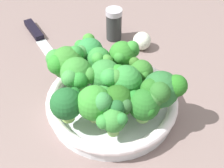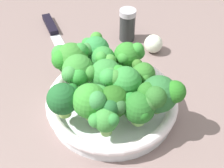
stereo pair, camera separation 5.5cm
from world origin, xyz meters
TOP-DOWN VIEW (x-y plane):
  - ground_plane at (0.00, 0.00)cm, footprint 130.00×130.00cm
  - bowl at (2.99, -3.21)cm, footprint 25.99×25.99cm
  - broccoli_floret_0 at (7.04, 6.51)cm, footprint 6.76×7.67cm
  - broccoli_floret_1 at (3.08, 3.29)cm, footprint 7.15×7.15cm
  - broccoli_floret_2 at (-5.88, -4.29)cm, footprint 4.99×5.22cm
  - broccoli_floret_3 at (3.69, -2.01)cm, footprint 7.16×6.38cm
  - broccoli_floret_4 at (11.58, 2.69)cm, footprint 6.79×6.16cm
  - broccoli_floret_5 at (-3.04, -1.14)cm, footprint 6.40×6.28cm
  - broccoli_floret_6 at (6.52, -8.45)cm, footprint 4.95×4.89cm
  - broccoli_floret_7 at (10.35, -4.89)cm, footprint 5.73×6.17cm
  - broccoli_floret_8 at (0.75, -12.21)cm, footprint 7.54×8.22cm
  - broccoli_floret_9 at (-2.34, -4.73)cm, footprint 6.68×5.78cm
  - broccoli_floret_10 at (-3.46, 3.76)cm, footprint 6.02×5.67cm
  - broccoli_floret_11 at (8.37, -0.44)cm, footprint 4.99×4.96cm
  - broccoli_floret_12 at (-2.28, -9.38)cm, footprint 5.61×6.10cm
  - broccoli_floret_13 at (2.76, -5.43)cm, footprint 6.09×6.37cm
  - knife at (24.64, 17.83)cm, footprint 22.74×17.86cm
  - garlic_bulb at (24.09, -8.55)cm, footprint 4.52×4.52cm
  - pepper_shaker at (27.84, -1.17)cm, footprint 4.19×4.19cm

SIDE VIEW (x-z plane):
  - ground_plane at x=0.00cm, z-range -2.50..0.00cm
  - knife at x=24.64cm, z-range -0.20..1.30cm
  - bowl at x=2.99cm, z-range 0.04..3.91cm
  - garlic_bulb at x=24.09cm, z-range 0.00..4.52cm
  - pepper_shaker at x=27.84cm, z-range 0.06..8.51cm
  - broccoli_floret_2 at x=-5.88cm, z-range 4.53..10.01cm
  - broccoli_floret_6 at x=6.52cm, z-range 4.37..10.20cm
  - broccoli_floret_9 at x=-2.34cm, z-range 4.29..10.89cm
  - broccoli_floret_12 at x=-2.28cm, z-range 4.42..10.92cm
  - broccoli_floret_4 at x=11.58cm, z-range 4.48..11.06cm
  - broccoli_floret_10 at x=-3.46cm, z-range 4.38..11.17cm
  - broccoli_floret_3 at x=3.69cm, z-range 4.37..11.60cm
  - broccoli_floret_0 at x=7.04cm, z-range 4.37..11.69cm
  - broccoli_floret_11 at x=8.37cm, z-range 4.76..11.36cm
  - broccoli_floret_5 at x=-3.04cm, z-range 4.53..11.76cm
  - broccoli_floret_13 at x=2.76cm, z-range 4.53..11.81cm
  - broccoli_floret_7 at x=10.35cm, z-range 4.78..12.06cm
  - broccoli_floret_1 at x=3.08cm, z-range 4.62..12.23cm
  - broccoli_floret_8 at x=0.75cm, z-range 4.76..12.42cm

